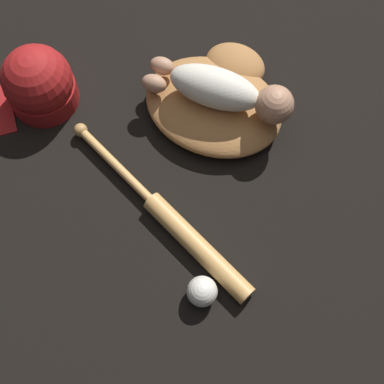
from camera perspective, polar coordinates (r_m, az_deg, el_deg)
name	(u,v)px	position (r m, az deg, el deg)	size (l,w,h in m)	color
ground_plane	(199,110)	(1.40, 0.79, 8.73)	(6.00, 6.00, 0.00)	black
baseball_glove	(217,98)	(1.37, 2.73, 10.01)	(0.40, 0.38, 0.07)	#A8703D
baby_figure	(226,90)	(1.29, 3.61, 10.80)	(0.37, 0.13, 0.09)	silver
baseball_bat	(180,229)	(1.24, -1.26, -4.00)	(0.52, 0.34, 0.05)	tan
baseball	(202,291)	(1.19, 1.08, -10.56)	(0.07, 0.07, 0.07)	silver
baseball_cap	(38,84)	(1.40, -16.07, 11.04)	(0.26, 0.23, 0.17)	maroon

